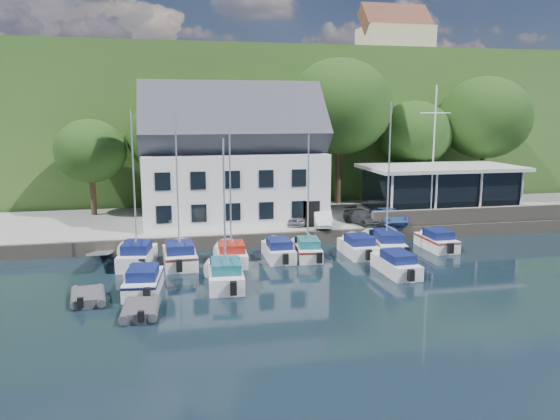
% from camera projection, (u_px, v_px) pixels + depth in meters
% --- Properties ---
extents(ground, '(180.00, 180.00, 0.00)m').
position_uv_depth(ground, '(397.00, 289.00, 30.19)').
color(ground, black).
rests_on(ground, ground).
extents(quay, '(60.00, 13.00, 1.00)m').
position_uv_depth(quay, '(313.00, 220.00, 46.94)').
color(quay, gray).
rests_on(quay, ground).
extents(quay_face, '(60.00, 0.30, 1.00)m').
position_uv_depth(quay_face, '(336.00, 237.00, 40.69)').
color(quay_face, '#6D6457').
rests_on(quay_face, ground).
extents(hillside, '(160.00, 75.00, 16.00)m').
position_uv_depth(hillside, '(240.00, 122.00, 88.43)').
color(hillside, '#31531F').
rests_on(hillside, ground).
extents(field_patch, '(50.00, 30.00, 0.30)m').
position_uv_depth(field_patch, '(278.00, 75.00, 96.33)').
color(field_patch, '#4E5C2E').
rests_on(field_patch, hillside).
extents(farmhouse, '(10.40, 7.00, 8.20)m').
position_uv_depth(farmhouse, '(395.00, 41.00, 81.19)').
color(farmhouse, beige).
rests_on(farmhouse, hillside).
extents(harbor_building, '(14.40, 8.20, 8.70)m').
position_uv_depth(harbor_building, '(232.00, 167.00, 43.67)').
color(harbor_building, white).
rests_on(harbor_building, quay).
extents(club_pavilion, '(13.20, 7.20, 4.10)m').
position_uv_depth(club_pavilion, '(440.00, 189.00, 47.32)').
color(club_pavilion, black).
rests_on(club_pavilion, quay).
extents(seawall, '(18.00, 0.50, 1.20)m').
position_uv_depth(seawall, '(479.00, 215.00, 43.36)').
color(seawall, '#6D6457').
rests_on(seawall, quay).
extents(gangway, '(1.20, 6.00, 1.40)m').
position_uv_depth(gangway, '(103.00, 263.00, 35.45)').
color(gangway, silver).
rests_on(gangway, ground).
extents(car_silver, '(2.24, 3.90, 1.25)m').
position_uv_depth(car_silver, '(295.00, 216.00, 42.86)').
color(car_silver, '#9E9EA2').
rests_on(car_silver, quay).
extents(car_white, '(2.11, 4.04, 1.27)m').
position_uv_depth(car_white, '(322.00, 218.00, 41.91)').
color(car_white, silver).
rests_on(car_white, quay).
extents(car_dgrey, '(2.53, 4.06, 1.10)m').
position_uv_depth(car_dgrey, '(362.00, 217.00, 42.75)').
color(car_dgrey, '#313136').
rests_on(car_dgrey, quay).
extents(car_blue, '(1.62, 3.85, 1.30)m').
position_uv_depth(car_blue, '(389.00, 215.00, 42.89)').
color(car_blue, '#305094').
rests_on(car_blue, quay).
extents(flagpole, '(2.58, 0.20, 10.74)m').
position_uv_depth(flagpole, '(433.00, 154.00, 43.34)').
color(flagpole, white).
rests_on(flagpole, quay).
extents(tree_0, '(5.95, 5.95, 8.13)m').
position_uv_depth(tree_0, '(92.00, 167.00, 45.98)').
color(tree_0, '#1A3811').
rests_on(tree_0, quay).
extents(tree_1, '(7.09, 7.09, 9.70)m').
position_uv_depth(tree_1, '(169.00, 156.00, 47.94)').
color(tree_1, '#1A3811').
rests_on(tree_1, quay).
extents(tree_2, '(7.96, 7.96, 10.88)m').
position_uv_depth(tree_2, '(274.00, 148.00, 49.57)').
color(tree_2, '#1A3811').
rests_on(tree_2, quay).
extents(tree_3, '(9.98, 9.98, 13.64)m').
position_uv_depth(tree_3, '(339.00, 132.00, 51.44)').
color(tree_3, '#1A3811').
rests_on(tree_3, quay).
extents(tree_4, '(7.14, 7.14, 9.76)m').
position_uv_depth(tree_4, '(414.00, 152.00, 52.88)').
color(tree_4, '#1A3811').
rests_on(tree_4, quay).
extents(tree_5, '(8.84, 8.84, 12.08)m').
position_uv_depth(tree_5, '(484.00, 139.00, 53.39)').
color(tree_5, '#1A3811').
rests_on(tree_5, quay).
extents(boat_r1_0, '(3.00, 6.03, 9.60)m').
position_uv_depth(boat_r1_0, '(134.00, 191.00, 34.02)').
color(boat_r1_0, white).
rests_on(boat_r1_0, ground).
extents(boat_r1_1, '(2.42, 5.81, 9.35)m').
position_uv_depth(boat_r1_1, '(178.00, 193.00, 34.10)').
color(boat_r1_1, white).
rests_on(boat_r1_1, ground).
extents(boat_r1_2, '(2.34, 5.27, 8.57)m').
position_uv_depth(boat_r1_2, '(230.00, 198.00, 34.64)').
color(boat_r1_2, white).
rests_on(boat_r1_2, ground).
extents(boat_r1_3, '(1.98, 5.41, 1.39)m').
position_uv_depth(boat_r1_3, '(278.00, 248.00, 36.36)').
color(boat_r1_3, white).
rests_on(boat_r1_3, ground).
extents(boat_r1_4, '(2.32, 5.44, 8.41)m').
position_uv_depth(boat_r1_4, '(308.00, 196.00, 35.95)').
color(boat_r1_4, white).
rests_on(boat_r1_4, ground).
extents(boat_r1_5, '(2.05, 5.27, 1.42)m').
position_uv_depth(boat_r1_5, '(358.00, 245.00, 37.27)').
color(boat_r1_5, white).
rests_on(boat_r1_5, ground).
extents(boat_r1_6, '(2.93, 6.93, 9.34)m').
position_uv_depth(boat_r1_6, '(388.00, 186.00, 37.37)').
color(boat_r1_6, white).
rests_on(boat_r1_6, ground).
extents(boat_r1_7, '(1.96, 5.34, 1.44)m').
position_uv_depth(boat_r1_7, '(437.00, 239.00, 38.96)').
color(boat_r1_7, white).
rests_on(boat_r1_7, ground).
extents(boat_r2_0, '(2.54, 5.79, 1.44)m').
position_uv_depth(boat_r2_0, '(143.00, 279.00, 29.65)').
color(boat_r2_0, white).
rests_on(boat_r2_0, ground).
extents(boat_r2_1, '(2.47, 6.15, 9.27)m').
position_uv_depth(boat_r2_1, '(224.00, 205.00, 30.02)').
color(boat_r2_1, white).
rests_on(boat_r2_1, ground).
extents(boat_r2_3, '(1.97, 5.81, 1.39)m').
position_uv_depth(boat_r2_3, '(396.00, 262.00, 33.09)').
color(boat_r2_3, white).
rests_on(boat_r2_3, ground).
extents(dinghy_0, '(2.13, 3.15, 0.69)m').
position_uv_depth(dinghy_0, '(88.00, 295.00, 28.17)').
color(dinghy_0, '#3B3A3F').
rests_on(dinghy_0, ground).
extents(dinghy_1, '(1.97, 3.11, 0.70)m').
position_uv_depth(dinghy_1, '(141.00, 308.00, 26.32)').
color(dinghy_1, '#3B3A3F').
rests_on(dinghy_1, ground).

